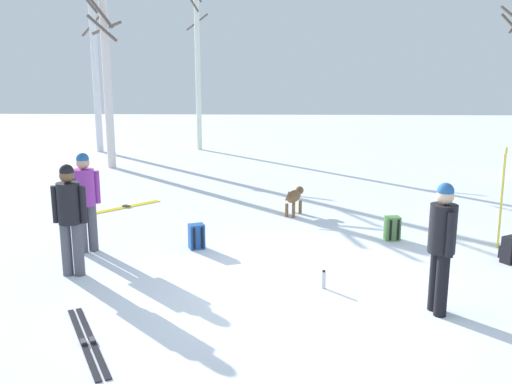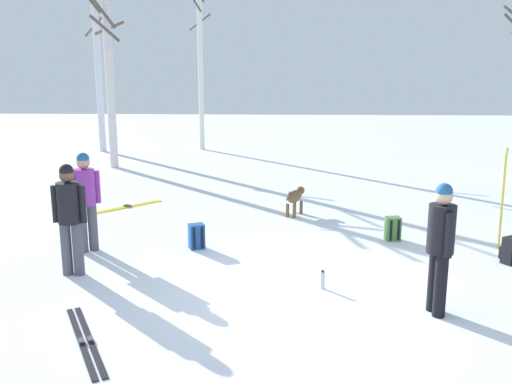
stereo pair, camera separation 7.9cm
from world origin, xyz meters
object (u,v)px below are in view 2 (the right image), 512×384
at_px(person_2, 85,196).
at_px(birch_tree_2, 200,53).
at_px(person_1, 441,240).
at_px(backpack_0, 511,251).
at_px(person_0, 69,212).
at_px(backpack_1, 393,229).
at_px(backpack_2, 196,236).
at_px(water_bottle_0, 323,280).
at_px(ski_pair_planted_1, 503,199).
at_px(dog, 295,197).
at_px(ski_pair_lying_0, 85,340).
at_px(ski_pair_lying_1, 126,207).
at_px(birch_tree_1, 110,82).
at_px(birch_tree_0, 97,47).

xyz_separation_m(person_2, birch_tree_2, (0.29, 12.16, 2.62)).
distance_m(person_1, backpack_0, 2.70).
distance_m(person_0, person_2, 1.12).
relative_size(backpack_0, backpack_1, 1.00).
height_order(backpack_2, water_bottle_0, backpack_2).
distance_m(person_0, backpack_0, 6.96).
bearing_deg(water_bottle_0, birch_tree_2, 104.83).
height_order(ski_pair_planted_1, birch_tree_2, birch_tree_2).
xyz_separation_m(backpack_2, water_bottle_0, (2.07, -1.74, -0.08)).
relative_size(dog, backpack_2, 1.90).
distance_m(ski_pair_planted_1, ski_pair_lying_0, 7.13).
xyz_separation_m(person_1, ski_pair_lying_0, (-4.26, -0.93, -0.97)).
distance_m(ski_pair_lying_1, birch_tree_2, 9.81).
height_order(person_1, backpack_1, person_1).
bearing_deg(ski_pair_lying_0, backpack_1, 43.20).
xyz_separation_m(person_1, person_2, (-5.30, 2.27, 0.00)).
relative_size(ski_pair_lying_1, birch_tree_1, 0.28).
xyz_separation_m(person_0, ski_pair_planted_1, (6.97, 1.55, -0.10)).
xyz_separation_m(dog, ski_pair_lying_1, (-3.81, 0.47, -0.38)).
bearing_deg(birch_tree_0, backpack_2, -65.17).
bearing_deg(backpack_0, ski_pair_lying_0, -154.32).
relative_size(birch_tree_0, birch_tree_1, 1.44).
xyz_separation_m(person_2, dog, (3.62, 2.58, -0.59)).
relative_size(backpack_1, backpack_2, 1.00).
bearing_deg(dog, backpack_2, -127.17).
bearing_deg(ski_pair_planted_1, backpack_0, -97.18).
bearing_deg(person_2, backpack_0, -2.65).
xyz_separation_m(ski_pair_lying_0, birch_tree_0, (-4.41, 14.68, 3.79)).
xyz_separation_m(ski_pair_lying_0, water_bottle_0, (2.87, 1.69, 0.12)).
distance_m(person_0, birch_tree_2, 13.53).
xyz_separation_m(person_1, water_bottle_0, (-1.40, 0.76, -0.85)).
xyz_separation_m(ski_pair_lying_1, birch_tree_0, (-3.18, 8.44, 3.79)).
relative_size(person_0, backpack_1, 3.90).
height_order(person_1, ski_pair_lying_1, person_1).
height_order(dog, ski_pair_lying_1, dog).
distance_m(water_bottle_0, birch_tree_1, 11.56).
height_order(person_1, person_2, same).
distance_m(person_0, ski_pair_planted_1, 7.14).
bearing_deg(ski_pair_planted_1, person_2, -176.47).
bearing_deg(ski_pair_planted_1, person_1, -123.78).
distance_m(ski_pair_lying_1, backpack_2, 3.48).
relative_size(ski_pair_planted_1, ski_pair_lying_1, 1.24).
height_order(person_1, birch_tree_0, birch_tree_0).
bearing_deg(backpack_2, ski_pair_planted_1, 2.30).
bearing_deg(water_bottle_0, birch_tree_0, 119.25).
xyz_separation_m(backpack_1, backpack_2, (-3.52, -0.62, 0.00)).
relative_size(water_bottle_0, birch_tree_1, 0.05).
bearing_deg(ski_pair_planted_1, dog, 148.48).
bearing_deg(ski_pair_planted_1, water_bottle_0, -148.71).
distance_m(person_1, backpack_2, 4.34).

